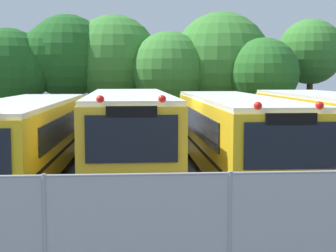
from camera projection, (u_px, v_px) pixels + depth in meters
ground_plane at (183, 175)px, 16.55m from camera, size 160.00×160.00×0.00m
school_bus_0 at (25, 136)px, 15.86m from camera, size 2.80×11.51×2.57m
school_bus_1 at (129, 131)px, 16.24m from camera, size 2.65×10.47×2.78m
school_bus_2 at (235, 132)px, 16.34m from camera, size 2.49×11.62×2.67m
tree_0 at (13, 68)px, 26.05m from camera, size 4.37×4.04×5.62m
tree_1 at (62, 56)px, 26.67m from camera, size 4.58×4.34×6.39m
tree_2 at (111, 57)px, 27.21m from camera, size 4.66×4.66×6.41m
tree_3 at (171, 68)px, 26.09m from camera, size 3.88×3.88×5.45m
tree_4 at (221, 60)px, 26.97m from camera, size 5.12×5.12×6.52m
tree_5 at (266, 74)px, 25.08m from camera, size 3.47×3.47×5.06m
tree_6 at (311, 50)px, 27.48m from camera, size 3.49×3.49×6.22m
chainlink_fence at (229, 228)px, 7.67m from camera, size 16.43×0.07×1.80m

